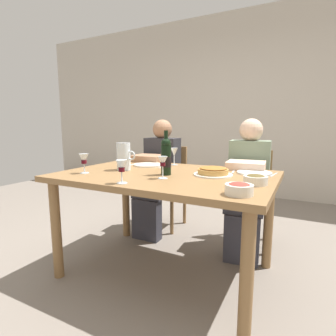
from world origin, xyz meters
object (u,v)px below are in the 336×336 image
water_pitcher (124,158)px  diner_left (157,173)px  chair_left (168,180)px  wine_bottle (166,156)px  dining_table (166,186)px  baked_tart (213,171)px  chair_right (250,190)px  wine_glass_right_diner (122,167)px  diner_right (247,183)px  wine_glass_centre (163,163)px  dinner_plate_right_setting (254,173)px  wine_glass_left_diner (84,160)px  olive_bowl (255,179)px  dinner_plate_left_setting (149,165)px  salad_bowl (239,188)px  wine_glass_spare (174,153)px

water_pitcher → diner_left: size_ratio=0.18×
chair_left → diner_left: (0.00, -0.24, 0.12)m
wine_bottle → dining_table: bearing=119.8°
baked_tart → chair_right: 0.84m
wine_glass_right_diner → diner_right: 1.19m
dining_table → wine_bottle: size_ratio=4.87×
baked_tart → wine_glass_centre: 0.37m
dinner_plate_right_setting → diner_left: (-1.01, 0.38, -0.15)m
dining_table → chair_right: bearing=62.8°
water_pitcher → wine_glass_left_diner: (-0.17, -0.25, 0.00)m
olive_bowl → dinner_plate_left_setting: 1.00m
dining_table → wine_glass_right_diner: wine_glass_right_diner is taller
wine_glass_right_diner → chair_right: wine_glass_right_diner is taller
water_pitcher → chair_right: 1.24m
wine_glass_left_diner → diner_right: 1.35m
baked_tart → wine_glass_centre: size_ratio=1.84×
wine_glass_right_diner → dinner_plate_left_setting: 0.72m
salad_bowl → wine_glass_centre: 0.57m
wine_bottle → diner_right: bearing=57.0°
wine_glass_spare → water_pitcher: bearing=-119.4°
dining_table → olive_bowl: 0.65m
wine_bottle → salad_bowl: 0.66m
salad_bowl → wine_glass_spare: size_ratio=0.95×
dinner_plate_left_setting → dinner_plate_right_setting: (0.88, 0.02, 0.00)m
wine_bottle → baked_tart: (0.30, 0.13, -0.10)m
dinner_plate_left_setting → dinner_plate_right_setting: size_ratio=1.05×
salad_bowl → diner_right: size_ratio=0.12×
baked_tart → wine_glass_left_diner: size_ratio=1.89×
dining_table → dinner_plate_right_setting: dinner_plate_right_setting is taller
chair_left → diner_left: bearing=89.8°
dining_table → salad_bowl: 0.71m
wine_bottle → wine_glass_spare: size_ratio=2.06×
wine_glass_right_diner → diner_right: (0.54, 1.04, -0.24)m
wine_bottle → diner_right: (0.43, 0.67, -0.27)m
wine_glass_centre → diner_left: diner_left is taller
dinner_plate_right_setting → diner_left: size_ratio=0.21×
wine_bottle → wine_glass_spare: (-0.15, 0.44, -0.02)m
baked_tart → olive_bowl: (0.31, -0.16, 0.00)m
wine_glass_centre → baked_tart: bearing=45.0°
diner_left → olive_bowl: bearing=144.1°
baked_tart → wine_glass_centre: (-0.26, -0.26, 0.08)m
dinner_plate_right_setting → diner_right: (-0.11, 0.34, -0.15)m
dinner_plate_right_setting → dinner_plate_left_setting: bearing=-178.5°
salad_bowl → diner_right: (-0.14, 0.98, -0.18)m
wine_glass_left_diner → dinner_plate_left_setting: size_ratio=0.56×
dinner_plate_right_setting → chair_right: bearing=102.2°
chair_right → water_pitcher: bearing=42.8°
diner_right → water_pitcher: bearing=33.3°
water_pitcher → wine_glass_centre: 0.45m
water_pitcher → dinner_plate_left_setting: size_ratio=0.83×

